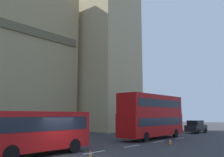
# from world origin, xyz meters

# --- Properties ---
(ground_plane) EXTENTS (160.00, 160.00, 0.00)m
(ground_plane) POSITION_xyz_m (0.00, 0.00, 0.00)
(ground_plane) COLOR #333335
(lane_centre_marking) EXTENTS (34.40, 0.16, 0.01)m
(lane_centre_marking) POSITION_xyz_m (0.35, 0.00, 0.00)
(lane_centre_marking) COLOR silver
(lane_centre_marking) RESTS_ON ground_plane
(double_decker_bus) EXTENTS (10.17, 2.54, 4.90)m
(double_decker_bus) POSITION_xyz_m (13.96, 2.00, 2.71)
(double_decker_bus) COLOR #B20F0F
(double_decker_bus) RESTS_ON ground_plane
(sedan_lead) EXTENTS (4.40, 1.86, 1.85)m
(sedan_lead) POSITION_xyz_m (25.99, 1.83, 0.91)
(sedan_lead) COLOR black
(sedan_lead) RESTS_ON ground_plane
(traffic_cone_west) EXTENTS (0.36, 0.36, 0.58)m
(traffic_cone_west) POSITION_xyz_m (0.43, -1.87, 0.28)
(traffic_cone_west) COLOR black
(traffic_cone_west) RESTS_ON ground_plane
(traffic_cone_middle) EXTENTS (0.36, 0.36, 0.58)m
(traffic_cone_middle) POSITION_xyz_m (10.25, -2.07, 0.28)
(traffic_cone_middle) COLOR black
(traffic_cone_middle) RESTS_ON ground_plane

